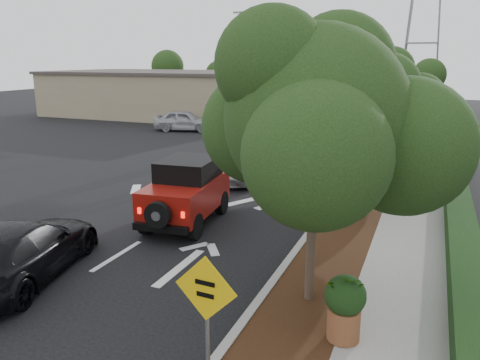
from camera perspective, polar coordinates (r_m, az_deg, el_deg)
The scene contains 19 objects.
ground at distance 13.68m, azimuth -14.75°, elevation -8.93°, with size 120.00×120.00×0.00m, color black.
curb at distance 22.75m, azimuth 13.64°, elevation 0.78°, with size 0.20×70.00×0.15m, color #9E9B93.
planting_strip at distance 22.64m, azimuth 16.13°, elevation 0.50°, with size 1.80×70.00×0.12m, color black.
sidewalk at distance 22.54m, azimuth 20.93°, elevation 0.05°, with size 2.00×70.00×0.12m, color gray.
hedge at distance 22.48m, azimuth 24.56°, elevation 0.54°, with size 0.80×70.00×0.80m, color black.
commercial_building at distance 46.57m, azimuth -8.62°, elevation 10.32°, with size 22.00×12.00×4.00m, color gray.
transmission_tower at distance 58.18m, azimuth 20.67°, elevation 8.41°, with size 7.00×4.00×28.00m, color slate, non-canonical shape.
street_tree_near at distance 11.04m, azimuth 8.34°, elevation -14.57°, with size 3.80×3.80×5.92m, color black, non-canonical shape.
street_tree_mid at distance 17.39m, azimuth 14.02°, elevation -3.77°, with size 3.20×3.20×5.32m, color black, non-canonical shape.
street_tree_far at distance 23.62m, azimuth 16.40°, elevation 0.91°, with size 3.40×3.40×5.62m, color black, non-canonical shape.
light_pole_a at distance 39.01m, azimuth 0.60°, elevation 6.72°, with size 2.00×0.22×9.00m, color slate, non-canonical shape.
light_pole_b at distance 50.57m, azimuth 4.62°, elevation 8.49°, with size 2.00×0.22×9.00m, color slate, non-canonical shape.
red_jeep at distance 15.71m, azimuth -6.34°, elevation -1.25°, with size 2.22×4.29×2.13m.
silver_suv_ahead at distance 21.31m, azimuth 1.76°, elevation 2.06°, with size 2.40×5.21×1.45m, color #999DA1.
black_suv_oncoming at distance 12.93m, azimuth -25.05°, elevation -7.74°, with size 2.07×5.10×1.48m, color black.
silver_sedan_oncoming at distance 27.65m, azimuth 2.23°, elevation 4.95°, with size 1.52×4.36×1.44m, color #989B9F.
parked_suv at distance 35.95m, azimuth -6.74°, elevation 7.21°, with size 1.85×4.61×1.57m, color #A2A4AA.
speed_hump_sign at distance 7.58m, azimuth -4.12°, elevation -14.98°, with size 1.09×0.12×2.33m.
terracotta_planter at distance 9.30m, azimuth 12.68°, elevation -14.20°, with size 0.79×0.79×1.37m.
Camera 1 is at (7.78, -9.90, 5.35)m, focal length 35.00 mm.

